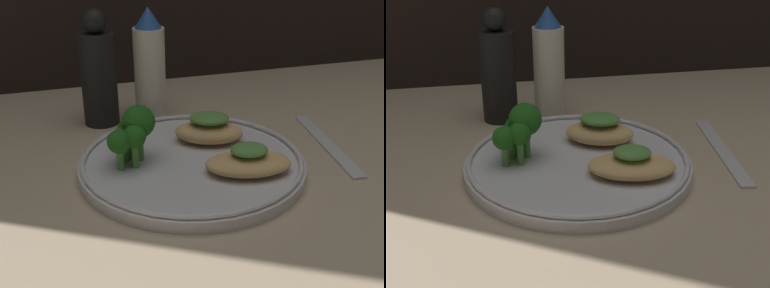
# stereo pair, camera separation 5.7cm
# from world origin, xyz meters

# --- Properties ---
(ground_plane) EXTENTS (1.80, 1.80, 0.01)m
(ground_plane) POSITION_xyz_m (0.00, 0.00, -0.01)
(ground_plane) COLOR tan
(plate) EXTENTS (0.27, 0.27, 0.02)m
(plate) POSITION_xyz_m (0.00, 0.00, 0.01)
(plate) COLOR silver
(plate) RESTS_ON ground_plane
(grilled_meat_front) EXTENTS (0.11, 0.08, 0.03)m
(grilled_meat_front) POSITION_xyz_m (0.05, -0.05, 0.03)
(grilled_meat_front) COLOR tan
(grilled_meat_front) RESTS_ON plate
(grilled_meat_middle) EXTENTS (0.10, 0.09, 0.04)m
(grilled_meat_middle) POSITION_xyz_m (0.04, 0.04, 0.03)
(grilled_meat_middle) COLOR tan
(grilled_meat_middle) RESTS_ON plate
(broccoli_bunch) EXTENTS (0.06, 0.05, 0.07)m
(broccoli_bunch) POSITION_xyz_m (-0.07, 0.02, 0.05)
(broccoli_bunch) COLOR #569942
(broccoli_bunch) RESTS_ON plate
(sauce_bottle) EXTENTS (0.05, 0.05, 0.17)m
(sauce_bottle) POSITION_xyz_m (-0.01, 0.18, 0.08)
(sauce_bottle) COLOR silver
(sauce_bottle) RESTS_ON ground_plane
(pepper_grinder) EXTENTS (0.05, 0.05, 0.17)m
(pepper_grinder) POSITION_xyz_m (-0.08, 0.18, 0.07)
(pepper_grinder) COLOR black
(pepper_grinder) RESTS_ON ground_plane
(fork) EXTENTS (0.05, 0.20, 0.01)m
(fork) POSITION_xyz_m (0.20, 0.01, 0.00)
(fork) COLOR silver
(fork) RESTS_ON ground_plane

